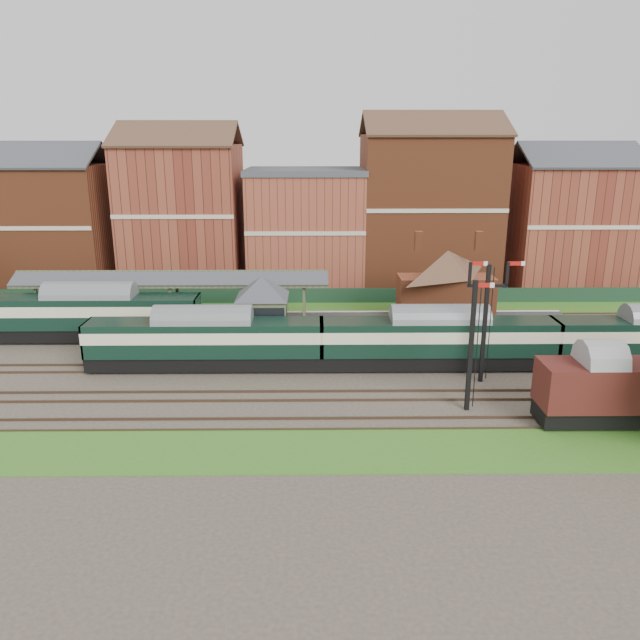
{
  "coord_description": "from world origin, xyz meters",
  "views": [
    {
      "loc": [
        0.76,
        -41.43,
        15.87
      ],
      "look_at": [
        1.25,
        2.0,
        3.0
      ],
      "focal_mm": 35.0,
      "sensor_mm": 36.0,
      "label": 1
    }
  ],
  "objects_px": {
    "signal_box": "(263,313)",
    "goods_van_a": "(597,388)",
    "semaphore_bracket": "(486,315)",
    "dmu_train": "(438,338)",
    "platform_railcar": "(92,313)"
  },
  "relations": [
    {
      "from": "signal_box",
      "to": "goods_van_a",
      "type": "height_order",
      "value": "signal_box"
    },
    {
      "from": "semaphore_bracket",
      "to": "goods_van_a",
      "type": "bearing_deg",
      "value": -54.02
    },
    {
      "from": "semaphore_bracket",
      "to": "dmu_train",
      "type": "relative_size",
      "value": 0.17
    },
    {
      "from": "signal_box",
      "to": "semaphore_bracket",
      "type": "distance_m",
      "value": 16.16
    },
    {
      "from": "signal_box",
      "to": "platform_railcar",
      "type": "relative_size",
      "value": 0.35
    },
    {
      "from": "dmu_train",
      "to": "goods_van_a",
      "type": "distance_m",
      "value": 11.54
    },
    {
      "from": "signal_box",
      "to": "goods_van_a",
      "type": "bearing_deg",
      "value": -31.8
    },
    {
      "from": "signal_box",
      "to": "semaphore_bracket",
      "type": "bearing_deg",
      "value": -20.92
    },
    {
      "from": "dmu_train",
      "to": "goods_van_a",
      "type": "bearing_deg",
      "value": -51.23
    },
    {
      "from": "signal_box",
      "to": "platform_railcar",
      "type": "height_order",
      "value": "signal_box"
    },
    {
      "from": "signal_box",
      "to": "platform_railcar",
      "type": "bearing_deg",
      "value": 166.82
    },
    {
      "from": "dmu_train",
      "to": "platform_railcar",
      "type": "height_order",
      "value": "platform_railcar"
    },
    {
      "from": "dmu_train",
      "to": "goods_van_a",
      "type": "xyz_separation_m",
      "value": [
        7.23,
        -9.0,
        -0.02
      ]
    },
    {
      "from": "semaphore_bracket",
      "to": "goods_van_a",
      "type": "relative_size",
      "value": 1.28
    },
    {
      "from": "platform_railcar",
      "to": "goods_van_a",
      "type": "bearing_deg",
      "value": -24.74
    }
  ]
}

